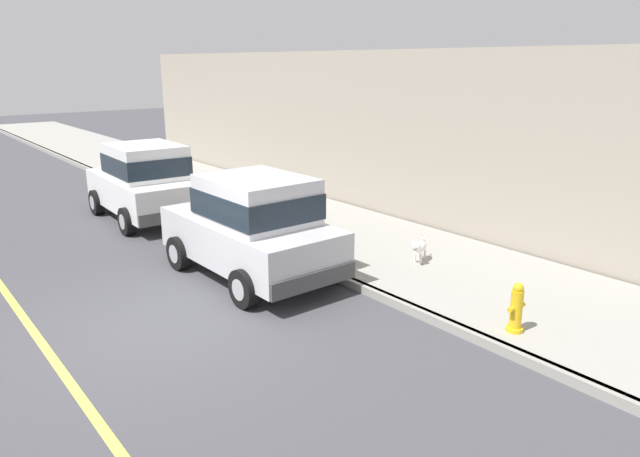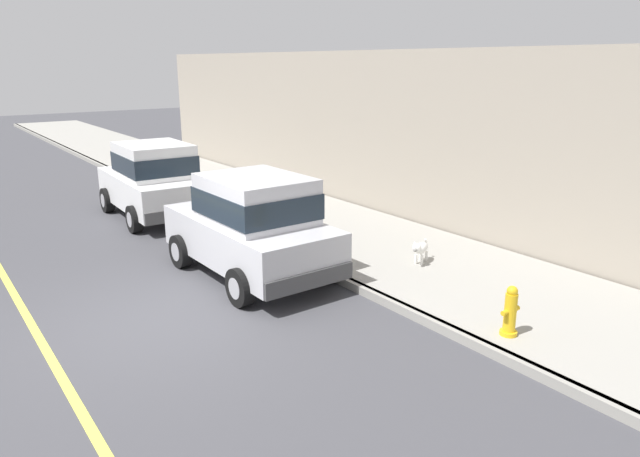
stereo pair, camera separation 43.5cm
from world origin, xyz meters
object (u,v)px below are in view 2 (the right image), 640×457
car_silver_hatchback (252,225)px  dog_white (420,248)px  car_white_hatchback (154,179)px  fire_hydrant (510,312)px

car_silver_hatchback → dog_white: size_ratio=5.48×
car_silver_hatchback → dog_white: (2.68, -1.57, -0.55)m
dog_white → car_white_hatchback: bearing=111.3°
car_silver_hatchback → dog_white: bearing=-30.4°
car_silver_hatchback → car_white_hatchback: 5.08m
car_silver_hatchback → car_white_hatchback: bearing=89.0°
car_silver_hatchback → dog_white: car_silver_hatchback is taller
car_silver_hatchback → fire_hydrant: 4.69m
car_white_hatchback → fire_hydrant: size_ratio=5.31×
car_white_hatchback → dog_white: bearing=-68.7°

